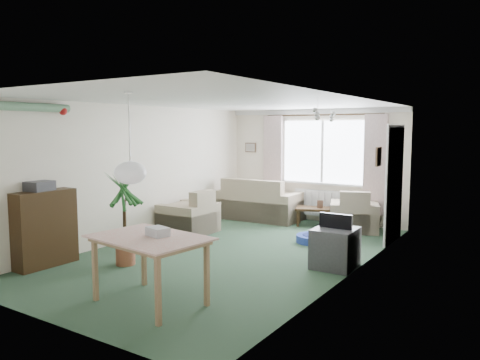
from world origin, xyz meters
The scene contains 25 objects.
ground centered at (0.00, 0.00, 0.00)m, with size 6.50×6.50×0.00m, color #29442F.
window centered at (0.20, 3.23, 1.50)m, with size 1.80×0.03×1.30m, color white.
curtain_rod centered at (0.20, 3.15, 2.27)m, with size 2.60×0.03×0.03m, color black.
curtain_left centered at (-0.95, 3.13, 1.27)m, with size 0.45×0.08×2.00m, color beige.
curtain_right centered at (1.35, 3.13, 1.27)m, with size 0.45×0.08×2.00m, color beige.
radiator centered at (0.20, 3.19, 0.40)m, with size 1.20×0.10×0.55m, color white.
doorway centered at (1.99, 2.20, 1.00)m, with size 0.03×0.95×2.00m, color black.
pendant_lamp centered at (0.20, -2.30, 1.48)m, with size 0.36×0.36×0.36m, color white.
tinsel_garland centered at (-1.92, -2.30, 2.28)m, with size 1.60×1.60×0.12m, color #196626.
bauble_cluster_a centered at (1.30, 0.90, 2.22)m, with size 0.20×0.20×0.20m, color silver.
bauble_cluster_b centered at (1.60, -0.30, 2.22)m, with size 0.20×0.20×0.20m, color silver.
wall_picture_back centered at (-1.60, 3.23, 1.55)m, with size 0.28×0.03×0.22m, color brown.
wall_picture_right centered at (1.98, 1.20, 1.55)m, with size 0.03×0.24×0.30m, color brown.
sofa centered at (-1.06, 2.75, 0.45)m, with size 1.81×0.96×0.91m, color beige.
armchair_corner centered at (1.09, 2.73, 0.40)m, with size 0.90×0.85×0.81m, color beige.
armchair_left centered at (-1.50, 0.80, 0.41)m, with size 0.93×0.88×0.83m, color #C5BD94.
coffee_table centered at (0.29, 2.75, 0.19)m, with size 0.83×0.46×0.37m, color black.
photo_frame centered at (0.37, 2.74, 0.45)m, with size 0.12×0.02×0.16m, color brown.
bookshelf centered at (-1.84, -2.03, 0.55)m, with size 0.30×0.90×1.10m, color black.
hifi_box centered at (-1.88, -2.06, 1.17)m, with size 0.28×0.35×0.14m, color #333237.
houseplant centered at (-0.93, -1.36, 0.70)m, with size 0.60×0.60×1.40m, color #1D5720.
dining_table centered at (0.45, -2.28, 0.38)m, with size 1.20×0.80×0.75m, color tan.
gift_box centered at (0.51, -2.20, 0.81)m, with size 0.25×0.18×0.12m, color silver.
tv_cube centered at (1.70, 0.18, 0.28)m, with size 0.57×0.62×0.57m, color #353639.
pet_bed centered at (0.85, 1.40, 0.06)m, with size 0.65×0.65×0.13m, color #214498.
Camera 1 is at (4.11, -6.05, 1.97)m, focal length 35.00 mm.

